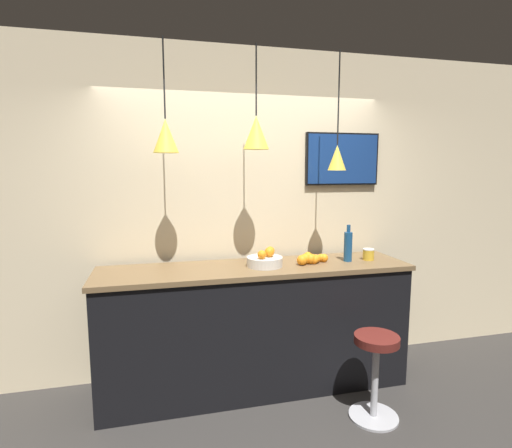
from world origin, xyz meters
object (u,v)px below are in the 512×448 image
Objects in this scene: juice_bottle at (348,246)px; spread_jar at (368,254)px; mounted_tv at (342,159)px; bar_stool at (376,363)px; fruit_bowl at (265,260)px.

juice_bottle is 0.22m from spread_jar.
spread_jar is 0.92m from mounted_tv.
mounted_tv is (0.18, 1.00, 1.51)m from bar_stool.
juice_bottle is at bearing 180.00° from spread_jar.
fruit_bowl is at bearing 137.78° from bar_stool.
mounted_tv is at bearing 80.08° from bar_stool.
juice_bottle is (0.06, 0.62, 0.76)m from bar_stool.
bar_stool is at bearing -95.91° from juice_bottle.
bar_stool is at bearing -99.92° from mounted_tv.
fruit_bowl is (-0.68, 0.62, 0.68)m from bar_stool.
fruit_bowl is 1.25m from mounted_tv.
fruit_bowl is at bearing -179.97° from spread_jar.
fruit_bowl is 0.75m from juice_bottle.
bar_stool is 0.95m from spread_jar.
fruit_bowl is at bearing -179.96° from juice_bottle.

